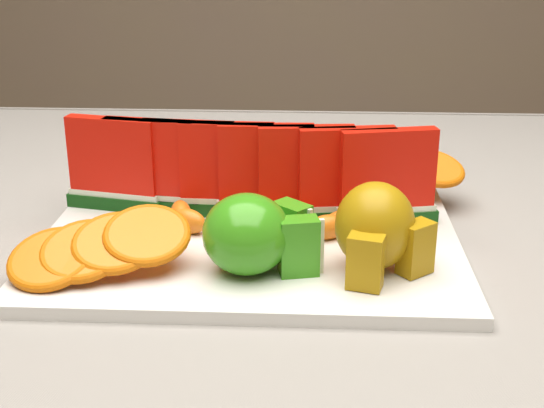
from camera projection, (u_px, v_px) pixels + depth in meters
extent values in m
cube|color=#4B311A|center=(193.00, 255.00, 0.77)|extent=(1.40, 0.90, 0.03)
cube|color=slate|center=(192.00, 238.00, 0.77)|extent=(1.52, 1.02, 0.01)
cube|color=slate|center=(239.00, 168.00, 1.28)|extent=(1.52, 0.01, 0.20)
cube|color=silver|center=(250.00, 242.00, 0.73)|extent=(0.40, 0.30, 0.01)
ellipsoid|color=#397D19|center=(247.00, 234.00, 0.65)|extent=(0.09, 0.09, 0.07)
cube|color=#397D19|center=(299.00, 247.00, 0.65)|extent=(0.04, 0.03, 0.05)
cube|color=beige|center=(306.00, 247.00, 0.65)|extent=(0.03, 0.01, 0.05)
cube|color=#397D19|center=(292.00, 231.00, 0.68)|extent=(0.04, 0.04, 0.05)
cube|color=beige|center=(298.00, 231.00, 0.68)|extent=(0.03, 0.02, 0.05)
ellipsoid|color=#A37813|center=(375.00, 226.00, 0.65)|extent=(0.08, 0.08, 0.08)
cube|color=#A37813|center=(365.00, 262.00, 0.62)|extent=(0.03, 0.03, 0.05)
cube|color=#A37813|center=(416.00, 248.00, 0.65)|extent=(0.03, 0.03, 0.05)
cylinder|color=silver|center=(335.00, 149.00, 1.03)|extent=(0.24, 0.24, 0.01)
cube|color=silver|center=(108.00, 151.00, 1.03)|extent=(0.05, 0.17, 0.00)
cube|color=silver|center=(120.00, 134.00, 1.11)|extent=(0.01, 0.04, 0.00)
cube|color=silver|center=(124.00, 134.00, 1.11)|extent=(0.01, 0.04, 0.00)
cube|color=silver|center=(127.00, 134.00, 1.11)|extent=(0.01, 0.04, 0.00)
cube|color=#0B3407|center=(116.00, 202.00, 0.80)|extent=(0.11, 0.04, 0.01)
cube|color=silver|center=(115.00, 193.00, 0.80)|extent=(0.10, 0.04, 0.01)
cube|color=#C00011|center=(112.00, 155.00, 0.78)|extent=(0.10, 0.04, 0.08)
cube|color=#0B3407|center=(153.00, 204.00, 0.79)|extent=(0.11, 0.04, 0.01)
cube|color=silver|center=(152.00, 195.00, 0.79)|extent=(0.10, 0.03, 0.01)
cube|color=#C00011|center=(150.00, 157.00, 0.77)|extent=(0.10, 0.03, 0.08)
cube|color=#0B3407|center=(190.00, 206.00, 0.79)|extent=(0.11, 0.03, 0.01)
cube|color=silver|center=(190.00, 197.00, 0.78)|extent=(0.10, 0.03, 0.01)
cube|color=#C00011|center=(188.00, 159.00, 0.77)|extent=(0.10, 0.02, 0.08)
cube|color=#0B3407|center=(228.00, 208.00, 0.78)|extent=(0.11, 0.02, 0.01)
cube|color=silver|center=(228.00, 199.00, 0.78)|extent=(0.10, 0.02, 0.01)
cube|color=#C00011|center=(227.00, 160.00, 0.76)|extent=(0.10, 0.02, 0.08)
cube|color=#0B3407|center=(266.00, 211.00, 0.78)|extent=(0.11, 0.02, 0.01)
cube|color=silver|center=(266.00, 202.00, 0.77)|extent=(0.10, 0.02, 0.01)
cube|color=#C00011|center=(266.00, 162.00, 0.76)|extent=(0.10, 0.02, 0.08)
cube|color=#0B3407|center=(305.00, 213.00, 0.77)|extent=(0.11, 0.03, 0.01)
cube|color=silver|center=(305.00, 204.00, 0.77)|extent=(0.10, 0.03, 0.01)
cube|color=#C00011|center=(306.00, 164.00, 0.75)|extent=(0.10, 0.02, 0.08)
cube|color=#0B3407|center=(345.00, 215.00, 0.76)|extent=(0.11, 0.04, 0.01)
cube|color=silver|center=(345.00, 206.00, 0.76)|extent=(0.10, 0.03, 0.01)
cube|color=#C00011|center=(347.00, 166.00, 0.75)|extent=(0.10, 0.03, 0.08)
cube|color=#0B3407|center=(385.00, 218.00, 0.76)|extent=(0.11, 0.04, 0.01)
cube|color=silver|center=(386.00, 208.00, 0.75)|extent=(0.10, 0.04, 0.01)
cube|color=#C00011|center=(388.00, 168.00, 0.74)|extent=(0.10, 0.04, 0.08)
cylinder|color=#E14D00|center=(52.00, 258.00, 0.65)|extent=(0.08, 0.08, 0.03)
torus|color=#D94108|center=(52.00, 258.00, 0.65)|extent=(0.09, 0.09, 0.03)
cylinder|color=#E14D00|center=(84.00, 250.00, 0.65)|extent=(0.07, 0.07, 0.03)
torus|color=#D94108|center=(84.00, 250.00, 0.65)|extent=(0.08, 0.08, 0.03)
cylinder|color=#E14D00|center=(116.00, 242.00, 0.66)|extent=(0.07, 0.07, 0.03)
torus|color=#D94108|center=(116.00, 242.00, 0.66)|extent=(0.08, 0.08, 0.03)
cylinder|color=#E14D00|center=(147.00, 235.00, 0.66)|extent=(0.08, 0.08, 0.03)
torus|color=#D94108|center=(147.00, 235.00, 0.66)|extent=(0.09, 0.09, 0.03)
cylinder|color=#E14D00|center=(172.00, 179.00, 0.85)|extent=(0.07, 0.06, 0.02)
torus|color=#D94108|center=(172.00, 179.00, 0.85)|extent=(0.07, 0.07, 0.03)
cylinder|color=#E14D00|center=(214.00, 177.00, 0.84)|extent=(0.07, 0.07, 0.02)
torus|color=#D94108|center=(214.00, 177.00, 0.84)|extent=(0.08, 0.08, 0.03)
cylinder|color=#E14D00|center=(257.00, 175.00, 0.84)|extent=(0.08, 0.08, 0.02)
torus|color=#D94108|center=(257.00, 175.00, 0.84)|extent=(0.08, 0.08, 0.03)
cylinder|color=#E14D00|center=(300.00, 173.00, 0.84)|extent=(0.08, 0.08, 0.02)
torus|color=#D94108|center=(300.00, 173.00, 0.84)|extent=(0.09, 0.09, 0.03)
cylinder|color=#E14D00|center=(344.00, 172.00, 0.83)|extent=(0.08, 0.08, 0.02)
torus|color=#D94108|center=(344.00, 172.00, 0.83)|extent=(0.09, 0.09, 0.03)
cylinder|color=#E14D00|center=(388.00, 170.00, 0.83)|extent=(0.09, 0.09, 0.02)
torus|color=#D94108|center=(388.00, 170.00, 0.83)|extent=(0.10, 0.10, 0.03)
cylinder|color=#E14D00|center=(432.00, 168.00, 0.83)|extent=(0.09, 0.09, 0.02)
torus|color=#D94108|center=(432.00, 168.00, 0.83)|extent=(0.10, 0.10, 0.03)
ellipsoid|color=orange|center=(181.00, 214.00, 0.75)|extent=(0.03, 0.04, 0.02)
ellipsoid|color=orange|center=(188.00, 221.00, 0.74)|extent=(0.04, 0.04, 0.02)
ellipsoid|color=orange|center=(224.00, 217.00, 0.75)|extent=(0.03, 0.04, 0.02)
ellipsoid|color=orange|center=(244.00, 222.00, 0.73)|extent=(0.03, 0.04, 0.02)
ellipsoid|color=orange|center=(268.00, 218.00, 0.74)|extent=(0.03, 0.04, 0.02)
ellipsoid|color=orange|center=(290.00, 219.00, 0.74)|extent=(0.04, 0.03, 0.02)
ellipsoid|color=orange|center=(307.00, 223.00, 0.73)|extent=(0.03, 0.04, 0.02)
ellipsoid|color=orange|center=(327.00, 227.00, 0.72)|extent=(0.04, 0.03, 0.02)
ellipsoid|color=orange|center=(343.00, 222.00, 0.73)|extent=(0.04, 0.03, 0.02)
ellipsoid|color=orange|center=(369.00, 228.00, 0.72)|extent=(0.04, 0.04, 0.02)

